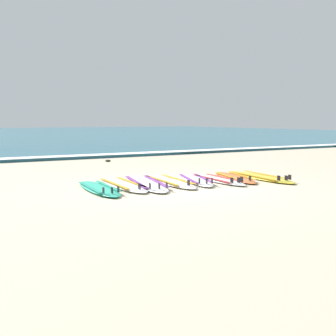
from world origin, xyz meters
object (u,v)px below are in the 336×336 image
(surfboard_6, at_px, (235,177))
(surfboard_3, at_px, (169,181))
(surfboard_1, at_px, (123,185))
(surfboard_4, at_px, (196,180))
(surfboard_5, at_px, (218,180))
(surfboard_2, at_px, (146,183))
(surfboard_7, at_px, (259,177))
(surfboard_0, at_px, (99,188))

(surfboard_6, bearing_deg, surfboard_3, 173.66)
(surfboard_1, height_order, surfboard_6, same)
(surfboard_4, bearing_deg, surfboard_1, 174.07)
(surfboard_4, bearing_deg, surfboard_6, -5.38)
(surfboard_5, bearing_deg, surfboard_2, 168.82)
(surfboard_5, bearing_deg, surfboard_7, -4.68)
(surfboard_4, distance_m, surfboard_7, 1.63)
(surfboard_1, height_order, surfboard_7, same)
(surfboard_4, xyz_separation_m, surfboard_6, (1.03, -0.10, -0.00))
(surfboard_5, bearing_deg, surfboard_1, 169.84)
(surfboard_7, bearing_deg, surfboard_4, 169.24)
(surfboard_3, relative_size, surfboard_6, 1.08)
(surfboard_6, height_order, surfboard_7, same)
(surfboard_0, height_order, surfboard_7, same)
(surfboard_2, relative_size, surfboard_7, 1.09)
(surfboard_4, xyz_separation_m, surfboard_5, (0.46, -0.21, 0.00))
(surfboard_0, xyz_separation_m, surfboard_1, (0.60, 0.21, -0.00))
(surfboard_1, relative_size, surfboard_2, 0.87)
(surfboard_2, height_order, surfboard_5, same)
(surfboard_2, xyz_separation_m, surfboard_4, (1.20, -0.12, 0.00))
(surfboard_0, xyz_separation_m, surfboard_4, (2.31, 0.03, 0.00))
(surfboard_1, distance_m, surfboard_3, 1.08)
(surfboard_5, xyz_separation_m, surfboard_7, (1.15, -0.09, -0.00))
(surfboard_2, height_order, surfboard_3, same)
(surfboard_1, relative_size, surfboard_6, 1.08)
(surfboard_0, bearing_deg, surfboard_7, -3.99)
(surfboard_0, distance_m, surfboard_7, 3.92)
(surfboard_4, distance_m, surfboard_5, 0.50)
(surfboard_0, bearing_deg, surfboard_2, 7.59)
(surfboard_1, xyz_separation_m, surfboard_5, (2.17, -0.39, 0.00))
(surfboard_0, relative_size, surfboard_3, 0.93)
(surfboard_0, bearing_deg, surfboard_4, 0.79)
(surfboard_1, relative_size, surfboard_7, 0.95)
(surfboard_6, bearing_deg, surfboard_0, 178.88)
(surfboard_3, height_order, surfboard_7, same)
(surfboard_6, bearing_deg, surfboard_1, 174.28)
(surfboard_6, bearing_deg, surfboard_7, -19.92)
(surfboard_5, distance_m, surfboard_6, 0.59)
(surfboard_1, bearing_deg, surfboard_7, -8.28)
(surfboard_0, relative_size, surfboard_5, 1.07)
(surfboard_4, relative_size, surfboard_5, 1.07)
(surfboard_2, bearing_deg, surfboard_5, -11.18)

